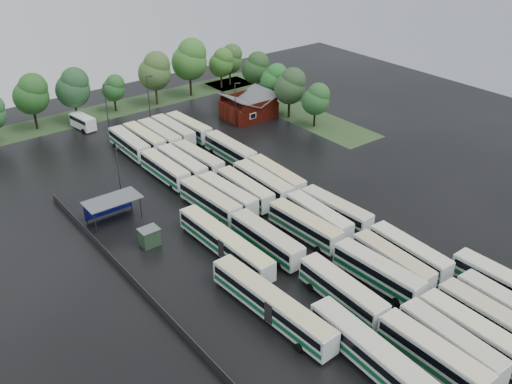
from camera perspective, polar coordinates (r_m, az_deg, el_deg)
ground at (r=79.86m, az=4.18°, el=-5.28°), size 160.00×160.00×0.00m
brick_building at (r=122.19m, az=-0.73°, el=8.31°), size 10.07×8.60×5.39m
wash_shed at (r=86.52m, az=-14.26°, el=-0.96°), size 8.20×4.20×3.58m
utility_hut at (r=80.27m, az=-10.61°, el=-4.42°), size 2.70×2.20×2.62m
grass_strip_north at (r=130.56m, az=-14.52°, el=7.88°), size 80.00×10.00×0.01m
grass_strip_east at (r=128.77m, az=2.85°, el=8.48°), size 10.00×50.00×0.01m
west_fence at (r=75.20m, az=-12.91°, el=-7.91°), size 0.10×50.00×1.20m
bus_r0c0 at (r=63.27m, az=17.30°, el=-15.32°), size 2.78×12.64×3.51m
bus_r0c1 at (r=65.31m, az=18.96°, el=-14.05°), size 3.15×12.45×3.44m
bus_r0c2 at (r=67.34m, az=20.78°, el=-12.90°), size 2.78×12.48×3.47m
bus_r0c3 at (r=69.79m, az=22.37°, el=-11.60°), size 2.74×12.39×3.44m
bus_r0c4 at (r=72.03m, az=23.86°, el=-10.58°), size 2.91×12.23×3.39m
bus_r1c0 at (r=69.11m, az=8.62°, el=-9.74°), size 3.18×12.85×3.55m
bus_r1c2 at (r=72.95m, az=12.09°, el=-7.79°), size 3.18×12.68×3.50m
bus_r1c3 at (r=75.23m, az=13.49°, el=-6.79°), size 3.12×12.21×3.37m
bus_r1c4 at (r=77.55m, az=15.09°, el=-5.83°), size 3.10×12.25×3.38m
bus_r2c0 at (r=77.29m, az=1.06°, el=-4.73°), size 2.84×12.82×3.56m
bus_r2c2 at (r=80.60m, az=4.89°, el=-3.34°), size 3.13×12.56×3.47m
bus_r2c3 at (r=82.91m, az=6.26°, el=-2.46°), size 3.09×12.25×3.38m
bus_r2c4 at (r=84.79m, az=7.97°, el=-1.80°), size 3.23×12.40×3.42m
bus_r3c0 at (r=86.45m, az=-4.61°, el=-0.91°), size 3.16×12.72×3.51m
bus_r3c1 at (r=88.09m, az=-2.90°, el=-0.29°), size 3.08×12.32×3.40m
bus_r3c2 at (r=89.63m, az=-1.13°, el=0.29°), size 2.80×12.27×3.40m
bus_r3c3 at (r=91.32m, az=0.68°, el=0.93°), size 3.06×12.85×3.56m
bus_r3c4 at (r=93.34m, az=2.02°, el=1.54°), size 3.17×12.61×3.48m
bus_r4c0 at (r=97.01m, az=-9.09°, el=2.27°), size 2.71×12.36×3.44m
bus_r4c1 at (r=98.23m, az=-7.42°, el=2.76°), size 2.69×12.45×3.46m
bus_r4c2 at (r=99.75m, az=-5.81°, el=3.26°), size 2.98×12.37×3.42m
bus_r4c4 at (r=102.79m, az=-2.61°, el=4.23°), size 2.84×12.77×3.55m
bus_r5c0 at (r=107.87m, az=-12.54°, el=4.74°), size 2.88×12.41×3.44m
bus_r5c1 at (r=109.56m, az=-11.11°, el=5.26°), size 2.73×12.18×3.38m
bus_r5c2 at (r=110.25m, az=-9.62°, el=5.58°), size 2.68×12.55×3.49m
bus_r5c3 at (r=112.11m, az=-8.30°, el=6.07°), size 2.75×12.39×3.44m
bus_r5c4 at (r=113.38m, az=-6.76°, el=6.44°), size 3.20×12.40×3.42m
artic_bus_west_a at (r=61.26m, az=12.42°, el=-16.24°), size 3.64×19.23×3.55m
artic_bus_west_b at (r=76.78m, az=-3.13°, el=-5.09°), size 2.90×18.41×3.41m
artic_bus_west_c at (r=66.56m, az=1.57°, el=-11.14°), size 3.51×18.82×3.47m
minibus at (r=121.54m, az=-16.93°, el=6.76°), size 3.24×6.64×2.78m
tree_north_1 at (r=122.60m, az=-21.52°, el=9.14°), size 6.99×6.99×11.58m
tree_north_2 at (r=123.84m, az=-17.78°, el=9.95°), size 6.97×6.97×11.55m
tree_north_3 at (r=128.31m, az=-14.02°, el=10.08°), size 4.95×4.95×8.20m
tree_north_4 at (r=129.87m, az=-10.04°, el=11.86°), size 7.26×7.26×12.02m
tree_north_5 at (r=134.15m, az=-6.60°, el=13.06°), size 8.13×8.13×13.46m
tree_north_6 at (r=142.04m, az=-2.57°, el=13.19°), size 6.08×6.08×10.06m
tree_east_0 at (r=116.58m, az=6.06°, el=9.25°), size 5.57×5.57×9.22m
tree_east_1 at (r=120.78m, az=3.50°, el=10.56°), size 6.51×6.51×10.78m
tree_east_2 at (r=126.84m, az=1.89°, el=11.20°), size 5.94×5.94×9.84m
tree_east_3 at (r=133.90m, az=0.02°, el=12.34°), size 6.28×6.28×10.41m
tree_east_4 at (r=139.64m, az=-3.45°, el=12.81°), size 5.90×5.90×9.78m
lamp_post_ne at (r=116.26m, az=-2.04°, el=9.02°), size 1.41×0.27×9.17m
lamp_post_nw at (r=89.45m, az=-13.52°, el=2.00°), size 1.46×0.28×9.47m
lamp_post_back_w at (r=117.64m, az=-14.70°, el=8.48°), size 1.49×0.29×9.69m
lamp_post_back_e at (r=122.59m, az=-10.68°, el=9.59°), size 1.41×0.27×9.15m
puddle_0 at (r=70.93m, az=13.78°, el=-11.22°), size 4.35×4.35×0.01m
puddle_1 at (r=73.49m, az=21.83°, el=-11.10°), size 4.01×4.01×0.01m
puddle_2 at (r=79.50m, az=-0.94°, el=-5.37°), size 5.54×5.54×0.01m
puddle_3 at (r=82.63m, az=9.45°, el=-4.35°), size 4.21×4.21×0.01m
puddle_4 at (r=81.18m, az=22.21°, el=-7.03°), size 3.71×3.71×0.01m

